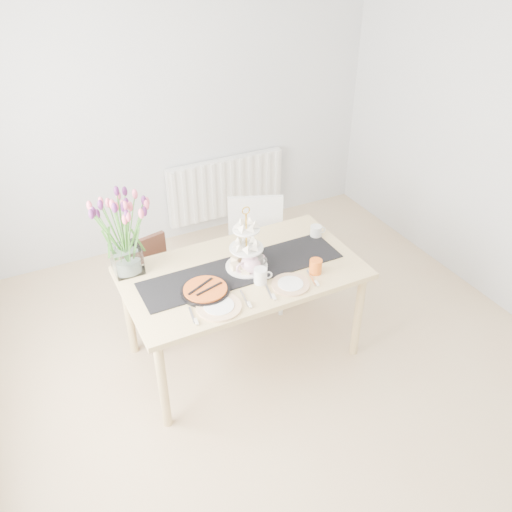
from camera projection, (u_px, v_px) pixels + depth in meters
name	position (u px, v px, depth m)	size (l,w,h in m)	color
room_shell	(299.00, 225.00, 3.07)	(4.50, 4.50, 4.50)	tan
radiator	(226.00, 187.00, 5.36)	(1.20, 0.08, 0.60)	white
dining_table	(243.00, 279.00, 3.70)	(1.60, 0.90, 0.75)	tan
chair_brown	(153.00, 282.00, 4.07)	(0.47, 0.47, 0.77)	#3B1C15
chair_white	(256.00, 244.00, 4.36)	(0.57, 0.57, 0.89)	silver
table_runner	(242.00, 270.00, 3.66)	(1.40, 0.35, 0.01)	black
tulip_vase	(121.00, 223.00, 3.44)	(0.68, 0.68, 0.59)	silver
cake_stand	(246.00, 253.00, 3.61)	(0.29, 0.29, 0.42)	gold
teapot	(251.00, 264.00, 3.60)	(0.22, 0.18, 0.14)	silver
cream_jug	(316.00, 231.00, 4.00)	(0.09, 0.09, 0.09)	silver
tart_tin	(205.00, 291.00, 3.44)	(0.31, 0.31, 0.04)	black
mug_grey	(256.00, 263.00, 3.63)	(0.09, 0.09, 0.11)	slate
mug_white	(260.00, 276.00, 3.51)	(0.09, 0.09, 0.11)	silver
mug_orange	(316.00, 266.00, 3.61)	(0.08, 0.08, 0.10)	orange
plate_left	(219.00, 307.00, 3.32)	(0.28, 0.28, 0.01)	white
plate_right	(290.00, 284.00, 3.51)	(0.25, 0.25, 0.01)	silver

